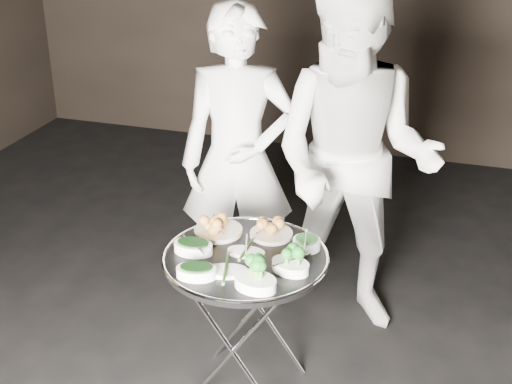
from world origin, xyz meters
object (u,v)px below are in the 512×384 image
(waiter_left, at_px, (238,161))
(tray_stand, at_px, (246,319))
(serving_tray, at_px, (245,258))
(waiter_right, at_px, (354,162))

(waiter_left, bearing_deg, tray_stand, -85.18)
(tray_stand, xyz_separation_m, waiter_left, (-0.28, 0.74, 0.44))
(tray_stand, xyz_separation_m, serving_tray, (-0.00, 0.00, 0.31))
(serving_tray, xyz_separation_m, waiter_left, (-0.28, 0.74, 0.12))
(tray_stand, distance_m, waiter_left, 0.90)
(serving_tray, distance_m, waiter_right, 0.82)
(serving_tray, distance_m, waiter_left, 0.80)
(tray_stand, height_order, waiter_left, waiter_left)
(waiter_left, bearing_deg, waiter_right, -17.37)
(waiter_left, bearing_deg, serving_tray, -85.18)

